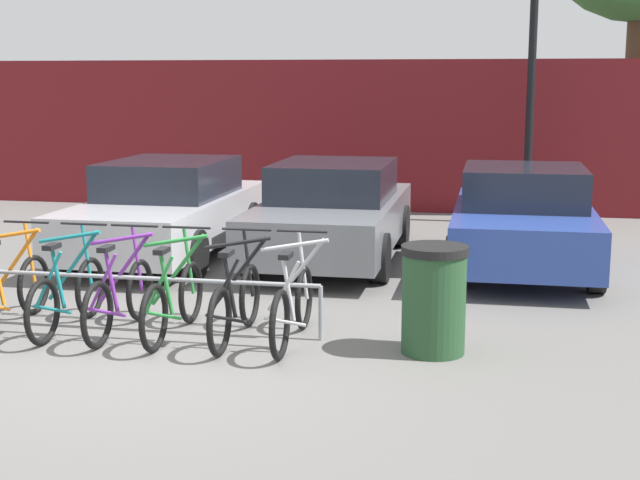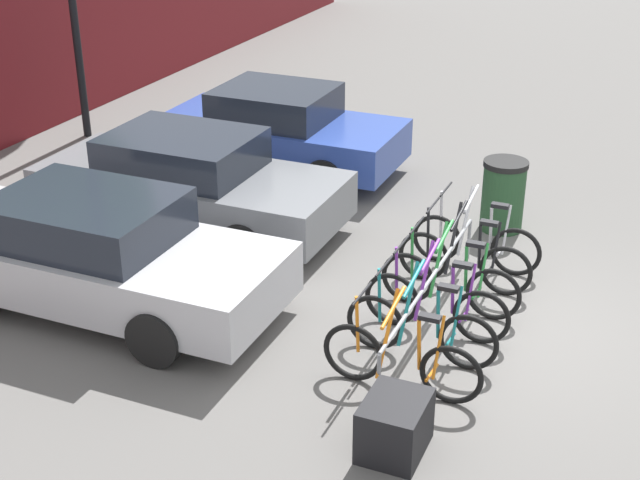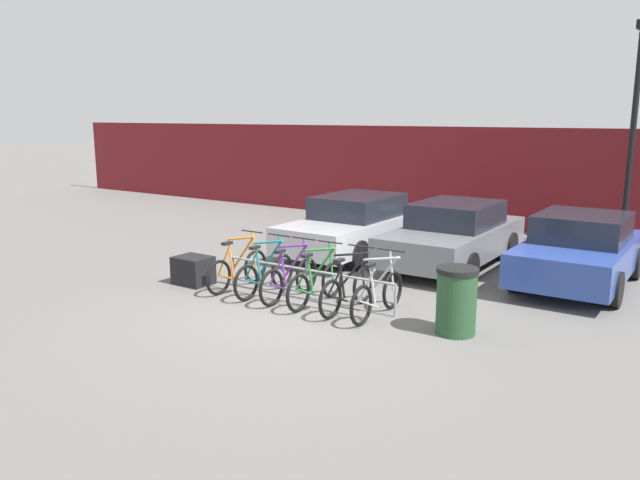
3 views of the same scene
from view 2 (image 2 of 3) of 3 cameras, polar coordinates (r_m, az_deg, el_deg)
The scene contains 13 objects.
ground_plane at distance 10.68m, azimuth 10.83°, elevation -5.13°, with size 120.00×120.00×0.00m, color #605E5B.
bike_rack at distance 10.38m, azimuth 7.12°, elevation -2.73°, with size 3.58×0.04×0.57m.
bicycle_orange at distance 9.14m, azimuth 5.21°, elevation -7.62°, with size 0.68×1.71×1.05m.
bicycle_teal at distance 9.68m, azimuth 6.47°, elevation -5.64°, with size 0.68×1.71×1.05m.
bicycle_purple at distance 10.16m, azimuth 7.44°, elevation -4.10°, with size 0.68×1.71×1.05m.
bicycle_green at distance 10.64m, azimuth 8.31°, elevation -2.70°, with size 0.68×1.71×1.05m.
bicycle_black at distance 11.20m, azimuth 9.21°, elevation -1.27°, with size 0.68×1.71×1.05m.
bicycle_silver at distance 11.71m, azimuth 9.94°, elevation -0.10°, with size 0.68×1.71×1.05m.
car_silver at distance 10.85m, azimuth -14.14°, elevation -0.82°, with size 1.91×4.51×1.40m.
car_grey at distance 12.73m, azimuth -8.37°, elevation 3.67°, with size 1.91×4.36×1.40m.
car_blue at distance 14.82m, azimuth -2.58°, elevation 7.04°, with size 1.91×3.96×1.40m.
trash_bin at distance 12.88m, azimuth 11.64°, elevation 2.84°, with size 0.63×0.63×1.03m.
cargo_crate at distance 8.40m, azimuth 4.80°, elevation -11.76°, with size 0.70×0.56×0.55m, color black.
Camera 2 is at (-9.09, -1.73, 5.33)m, focal length 50.00 mm.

